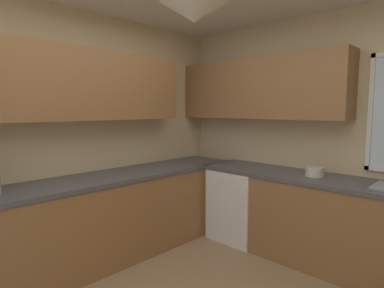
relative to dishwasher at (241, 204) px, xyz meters
name	(u,v)px	position (x,y,z in m)	size (l,w,h in m)	color
room_shell	(207,86)	(0.46, -1.15, 1.32)	(3.65, 4.10, 2.63)	beige
counter_run_left	(87,223)	(-0.66, -1.65, 0.02)	(0.65, 3.71, 0.89)	olive
counter_run_back	(326,222)	(1.01, 0.03, 0.02)	(2.74, 0.65, 0.89)	olive
dishwasher	(241,204)	(0.00, 0.00, 0.00)	(0.60, 0.60, 0.84)	white
bowl	(315,172)	(0.88, 0.03, 0.51)	(0.18, 0.18, 0.09)	beige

